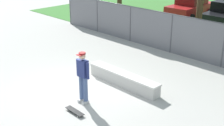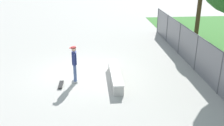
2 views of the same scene
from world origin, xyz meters
name	(u,v)px [view 2 (image 2 of 2)]	position (x,y,z in m)	size (l,w,h in m)	color
ground_plane	(83,74)	(0.00, 0.00, 0.00)	(80.00, 80.00, 0.00)	#ADAAA3
concrete_ledge	(115,76)	(0.96, 1.61, 0.26)	(3.35, 0.49, 0.52)	#B7B5AD
skateboarder	(74,63)	(0.96, -0.37, 1.03)	(0.60, 0.31, 1.84)	beige
skateboard	(61,84)	(1.32, -1.05, 0.07)	(0.80, 0.22, 0.09)	black
chainlink_fence	(196,52)	(0.00, 6.08, 1.07)	(16.58, 0.07, 1.99)	#4C4C51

